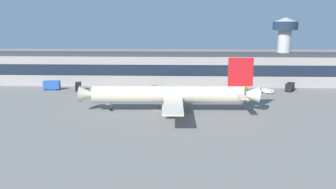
{
  "coord_description": "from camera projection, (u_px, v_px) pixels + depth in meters",
  "views": [
    {
      "loc": [
        9.06,
        -119.87,
        29.58
      ],
      "look_at": [
        3.73,
        3.82,
        5.0
      ],
      "focal_mm": 38.42,
      "sensor_mm": 36.0,
      "label": 1
    }
  ],
  "objects": [
    {
      "name": "catering_truck",
      "position": [
        52.0,
        85.0,
        161.95
      ],
      "size": [
        7.33,
        2.98,
        4.15
      ],
      "color": "#2651A5",
      "rests_on": "ground_plane"
    },
    {
      "name": "airliner",
      "position": [
        170.0,
        95.0,
        122.13
      ],
      "size": [
        61.02,
        52.04,
        18.35
      ],
      "color": "beige",
      "rests_on": "ground_plane"
    },
    {
      "name": "stair_truck",
      "position": [
        78.0,
        86.0,
        160.57
      ],
      "size": [
        3.69,
        6.39,
        3.55
      ],
      "color": "black",
      "rests_on": "ground_plane"
    },
    {
      "name": "baggage_tug",
      "position": [
        175.0,
        89.0,
        157.97
      ],
      "size": [
        3.69,
        2.25,
        1.85
      ],
      "color": "gray",
      "rests_on": "ground_plane"
    },
    {
      "name": "ground_plane",
      "position": [
        157.0,
        111.0,
        123.61
      ],
      "size": [
        600.0,
        600.0,
        0.0
      ],
      "primitive_type": "plane",
      "color": "slate"
    },
    {
      "name": "control_tower",
      "position": [
        284.0,
        43.0,
        174.15
      ],
      "size": [
        11.79,
        11.79,
        32.41
      ],
      "color": "#B7B7B2",
      "rests_on": "ground_plane"
    },
    {
      "name": "terminal_building",
      "position": [
        165.0,
        69.0,
        175.99
      ],
      "size": [
        171.09,
        15.59,
        15.55
      ],
      "color": "#9E9993",
      "rests_on": "ground_plane"
    },
    {
      "name": "pushback_tractor",
      "position": [
        268.0,
        91.0,
        154.34
      ],
      "size": [
        4.66,
        5.46,
        1.75
      ],
      "color": "white",
      "rests_on": "ground_plane"
    },
    {
      "name": "fuel_truck",
      "position": [
        290.0,
        87.0,
        159.77
      ],
      "size": [
        6.14,
        8.79,
        3.35
      ],
      "color": "black",
      "rests_on": "ground_plane"
    },
    {
      "name": "belt_loader",
      "position": [
        239.0,
        87.0,
        162.86
      ],
      "size": [
        6.61,
        4.71,
        1.95
      ],
      "color": "yellow",
      "rests_on": "ground_plane"
    },
    {
      "name": "follow_me_car",
      "position": [
        157.0,
        87.0,
        162.25
      ],
      "size": [
        4.73,
        3.96,
        1.85
      ],
      "color": "black",
      "rests_on": "ground_plane"
    }
  ]
}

